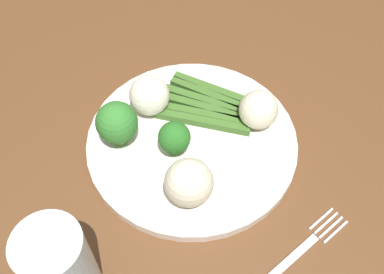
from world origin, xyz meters
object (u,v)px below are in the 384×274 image
object	(u,v)px
broccoli_back	(117,123)
fork	(298,253)
asparagus_bundle	(208,106)
broccoli_front	(174,138)
dining_table	(186,200)
cauliflower_near_fork	(258,110)
plate	(192,142)
water_glass	(60,267)
cauliflower_near_center	(189,183)
cauliflower_front_left	(149,95)

from	to	relation	value
broccoli_back	fork	bearing A→B (deg)	15.44
asparagus_bundle	broccoli_front	xyz separation A→B (m)	(0.03, -0.09, 0.03)
dining_table	cauliflower_near_fork	distance (m)	0.19
broccoli_front	plate	bearing A→B (deg)	90.56
broccoli_back	broccoli_front	world-z (taller)	broccoli_back
broccoli_back	water_glass	world-z (taller)	water_glass
cauliflower_near_center	water_glass	distance (m)	0.18
dining_table	cauliflower_front_left	distance (m)	0.18
fork	cauliflower_front_left	bearing A→B (deg)	91.22
cauliflower_near_fork	fork	distance (m)	0.20
cauliflower_near_fork	cauliflower_front_left	bearing A→B (deg)	-139.12
plate	cauliflower_near_center	bearing A→B (deg)	-42.22
cauliflower_front_left	fork	bearing A→B (deg)	1.42
dining_table	broccoli_back	distance (m)	0.18
asparagus_bundle	cauliflower_front_left	size ratio (longest dim) A/B	2.68
dining_table	asparagus_bundle	distance (m)	0.15
asparagus_bundle	cauliflower_front_left	distance (m)	0.09
asparagus_bundle	broccoli_front	distance (m)	0.09
fork	broccoli_front	bearing A→B (deg)	97.54
broccoli_front	water_glass	distance (m)	0.22
broccoli_back	fork	xyz separation A→B (m)	(0.27, 0.08, -0.05)
plate	broccoli_front	world-z (taller)	broccoli_front
broccoli_front	cauliflower_front_left	xyz separation A→B (m)	(-0.08, 0.02, -0.00)
dining_table	cauliflower_near_center	xyz separation A→B (m)	(0.04, -0.03, 0.14)
cauliflower_near_center	plate	bearing A→B (deg)	137.78
asparagus_bundle	fork	xyz separation A→B (m)	(0.24, -0.06, -0.02)
broccoli_back	water_glass	size ratio (longest dim) A/B	0.55
broccoli_back	cauliflower_front_left	distance (m)	0.07
cauliflower_near_fork	cauliflower_near_center	distance (m)	0.16
dining_table	cauliflower_near_center	world-z (taller)	cauliflower_near_center
broccoli_back	cauliflower_near_center	xyz separation A→B (m)	(0.13, 0.02, -0.01)
water_glass	broccoli_back	bearing A→B (deg)	129.08
dining_table	cauliflower_near_fork	world-z (taller)	cauliflower_near_fork
broccoli_front	cauliflower_near_center	distance (m)	0.07
fork	plate	bearing A→B (deg)	88.74
cauliflower_near_center	broccoli_front	bearing A→B (deg)	157.06
broccoli_back	water_glass	bearing A→B (deg)	-50.92
asparagus_bundle	broccoli_back	bearing A→B (deg)	45.95
dining_table	cauliflower_near_fork	size ratio (longest dim) A/B	21.66
cauliflower_front_left	water_glass	bearing A→B (deg)	-56.74
asparagus_bundle	broccoli_back	world-z (taller)	broccoli_back
cauliflower_near_fork	water_glass	world-z (taller)	water_glass
plate	broccoli_back	xyz separation A→B (m)	(-0.06, -0.08, 0.05)
asparagus_bundle	broccoli_front	bearing A→B (deg)	78.61
asparagus_bundle	broccoli_front	size ratio (longest dim) A/B	2.90
plate	cauliflower_near_fork	xyz separation A→B (m)	(0.04, 0.09, 0.04)
cauliflower_front_left	plate	bearing A→B (deg)	7.70
dining_table	water_glass	world-z (taller)	water_glass
asparagus_bundle	cauliflower_near_fork	bearing A→B (deg)	-179.21
dining_table	broccoli_back	world-z (taller)	broccoli_back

